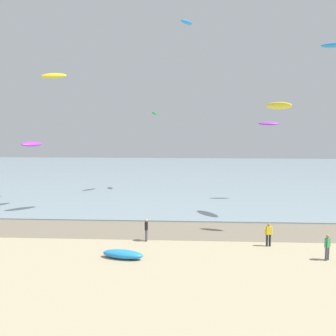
# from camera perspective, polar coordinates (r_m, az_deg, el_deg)

# --- Properties ---
(wet_sand_strip) EXTENTS (120.00, 6.07, 0.01)m
(wet_sand_strip) POSITION_cam_1_polar(r_m,az_deg,el_deg) (35.46, -5.03, -8.46)
(wet_sand_strip) COLOR #7A6D59
(wet_sand_strip) RESTS_ON ground
(sea) EXTENTS (160.00, 70.00, 0.10)m
(sea) POSITION_cam_1_polar(r_m,az_deg,el_deg) (72.69, -0.58, -0.91)
(sea) COLOR #7F939E
(sea) RESTS_ON ground
(person_nearest_camera) EXTENTS (0.45, 0.40, 1.71)m
(person_nearest_camera) POSITION_cam_1_polar(r_m,az_deg,el_deg) (29.42, 21.10, -10.06)
(person_nearest_camera) COLOR #4C4C56
(person_nearest_camera) RESTS_ON ground
(person_by_waterline) EXTENTS (0.22, 0.57, 1.71)m
(person_by_waterline) POSITION_cam_1_polar(r_m,az_deg,el_deg) (31.88, -3.00, -8.41)
(person_by_waterline) COLOR #4C4C56
(person_by_waterline) RESTS_ON ground
(person_left_flank) EXTENTS (0.56, 0.27, 1.71)m
(person_left_flank) POSITION_cam_1_polar(r_m,az_deg,el_deg) (31.38, 13.68, -8.81)
(person_left_flank) COLOR #232328
(person_left_flank) RESTS_ON ground
(grounded_kite) EXTENTS (3.01, 1.65, 0.57)m
(grounded_kite) POSITION_cam_1_polar(r_m,az_deg,el_deg) (28.21, -6.23, -11.72)
(grounded_kite) COLOR #2384D1
(grounded_kite) RESTS_ON ground
(kite_aloft_1) EXTENTS (2.16, 1.32, 0.45)m
(kite_aloft_1) POSITION_cam_1_polar(r_m,az_deg,el_deg) (35.32, 21.98, 15.42)
(kite_aloft_1) COLOR #2384D1
(kite_aloft_3) EXTENTS (1.88, 2.58, 0.43)m
(kite_aloft_3) POSITION_cam_1_polar(r_m,az_deg,el_deg) (53.91, 2.59, 19.41)
(kite_aloft_3) COLOR #2384D1
(kite_aloft_4) EXTENTS (2.78, 3.63, 0.92)m
(kite_aloft_4) POSITION_cam_1_polar(r_m,az_deg,el_deg) (40.09, 14.96, 8.28)
(kite_aloft_4) COLOR yellow
(kite_aloft_5) EXTENTS (3.22, 1.40, 0.91)m
(kite_aloft_5) POSITION_cam_1_polar(r_m,az_deg,el_deg) (50.33, -15.49, 12.15)
(kite_aloft_5) COLOR yellow
(kite_aloft_7) EXTENTS (2.16, 2.72, 0.74)m
(kite_aloft_7) POSITION_cam_1_polar(r_m,az_deg,el_deg) (46.15, -18.29, 3.17)
(kite_aloft_7) COLOR purple
(kite_aloft_8) EXTENTS (2.42, 1.03, 0.60)m
(kite_aloft_8) POSITION_cam_1_polar(r_m,az_deg,el_deg) (48.84, 13.70, 5.99)
(kite_aloft_8) COLOR purple
(kite_aloft_9) EXTENTS (1.20, 2.12, 0.56)m
(kite_aloft_9) POSITION_cam_1_polar(r_m,az_deg,el_deg) (55.16, -1.88, 7.51)
(kite_aloft_9) COLOR green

